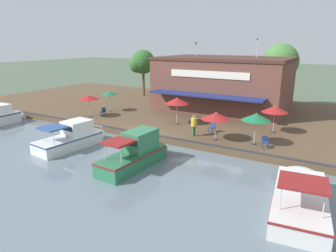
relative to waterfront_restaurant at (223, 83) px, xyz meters
name	(u,v)px	position (x,y,z in m)	size (l,w,h in m)	color
ground_plane	(142,141)	(13.11, -2.23, -3.52)	(220.00, 220.00, 0.00)	#4C5B47
quay_deck	(197,112)	(2.11, -2.23, -3.22)	(22.00, 56.00, 0.60)	brown
quay_edge_fender	(143,133)	(13.01, -2.23, -2.87)	(0.20, 50.40, 0.10)	#2D2D33
waterfront_restaurant	(223,83)	(0.00, 0.00, 0.00)	(11.10, 14.28, 7.86)	brown
patio_umbrella_near_quay_edge	(275,109)	(7.26, 7.17, -0.88)	(2.16, 2.16, 2.35)	#B7B7B7
patio_umbrella_by_entrance	(177,101)	(8.92, -1.21, -0.71)	(2.20, 2.20, 2.53)	#B7B7B7
patio_umbrella_far_corner	(89,97)	(10.86, -10.35, -0.91)	(2.10, 2.10, 2.26)	#B7B7B7
patio_umbrella_mid_patio_right	(256,117)	(11.14, 6.58, -0.81)	(2.13, 2.13, 2.41)	#B7B7B7
patio_umbrella_back_row	(216,116)	(11.58, 3.64, -0.99)	(2.30, 2.30, 2.22)	#B7B7B7
patio_umbrella_mid_patio_left	(109,93)	(7.76, -10.26, -0.92)	(1.75, 1.75, 2.25)	#B7B7B7
cafe_chair_beside_entrance	(265,141)	(11.49, 7.45, -2.44)	(0.59, 0.59, 0.85)	navy
cafe_chair_under_first_umbrella	(212,127)	(9.74, 2.67, -2.44)	(0.55, 0.55, 0.85)	navy
cafe_chair_facing_river	(103,111)	(9.84, -9.40, -2.44)	(0.55, 0.55, 0.85)	navy
person_at_quay_edge	(194,123)	(11.53, 1.78, -1.81)	(0.50, 0.50, 1.76)	#337547
motorboat_outer_channel	(75,137)	(17.02, -5.94, -2.74)	(6.21, 2.67, 2.00)	white
motorboat_nearest_quay	(300,194)	(17.72, 10.58, -2.91)	(7.47, 3.11, 2.17)	silver
motorboat_mid_row	(138,153)	(17.60, 0.56, -2.62)	(6.17, 2.20, 2.30)	#287047
tree_downstream_bank	(279,63)	(-5.96, 4.76, 2.08)	(4.55, 4.33, 7.29)	brown
tree_upstream_bank	(142,63)	(-2.49, -13.03, 1.72)	(3.50, 3.34, 6.42)	brown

